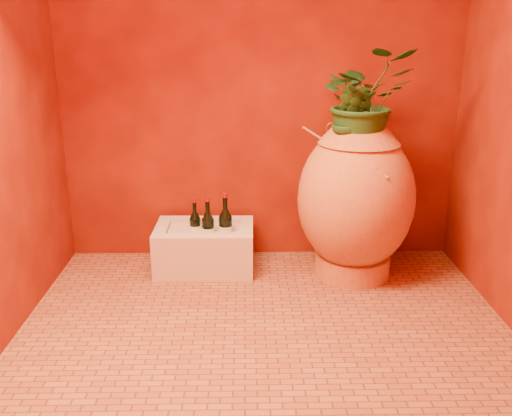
{
  "coord_description": "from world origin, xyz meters",
  "views": [
    {
      "loc": [
        -0.09,
        -2.58,
        1.48
      ],
      "look_at": [
        -0.04,
        0.35,
        0.53
      ],
      "focal_mm": 40.0,
      "sensor_mm": 36.0,
      "label": 1
    }
  ],
  "objects_px": {
    "wine_bottle_c": "(226,228)",
    "wall_tap": "(332,136)",
    "amphora": "(356,198)",
    "wine_bottle_a": "(208,230)",
    "wine_bottle_b": "(195,227)",
    "stone_basin": "(205,248)"
  },
  "relations": [
    {
      "from": "amphora",
      "to": "stone_basin",
      "type": "distance_m",
      "value": 0.99
    },
    {
      "from": "amphora",
      "to": "wine_bottle_c",
      "type": "bearing_deg",
      "value": 174.69
    },
    {
      "from": "amphora",
      "to": "wall_tap",
      "type": "relative_size",
      "value": 5.51
    },
    {
      "from": "amphora",
      "to": "wall_tap",
      "type": "bearing_deg",
      "value": 113.56
    },
    {
      "from": "stone_basin",
      "to": "wine_bottle_b",
      "type": "height_order",
      "value": "wine_bottle_b"
    },
    {
      "from": "wine_bottle_c",
      "to": "wall_tap",
      "type": "relative_size",
      "value": 1.94
    },
    {
      "from": "stone_basin",
      "to": "amphora",
      "type": "bearing_deg",
      "value": -6.23
    },
    {
      "from": "wine_bottle_a",
      "to": "wine_bottle_b",
      "type": "height_order",
      "value": "wine_bottle_a"
    },
    {
      "from": "wine_bottle_a",
      "to": "amphora",
      "type": "bearing_deg",
      "value": -4.39
    },
    {
      "from": "wine_bottle_a",
      "to": "wine_bottle_b",
      "type": "bearing_deg",
      "value": 138.57
    },
    {
      "from": "stone_basin",
      "to": "wall_tap",
      "type": "relative_size",
      "value": 3.39
    },
    {
      "from": "stone_basin",
      "to": "wine_bottle_a",
      "type": "xyz_separation_m",
      "value": [
        0.03,
        -0.03,
        0.14
      ]
    },
    {
      "from": "amphora",
      "to": "wine_bottle_b",
      "type": "bearing_deg",
      "value": 171.61
    },
    {
      "from": "wine_bottle_c",
      "to": "wall_tap",
      "type": "height_order",
      "value": "wall_tap"
    },
    {
      "from": "stone_basin",
      "to": "wall_tap",
      "type": "xyz_separation_m",
      "value": [
        0.8,
        0.17,
        0.68
      ]
    },
    {
      "from": "wine_bottle_a",
      "to": "wine_bottle_c",
      "type": "xyz_separation_m",
      "value": [
        0.11,
        0.0,
        0.01
      ]
    },
    {
      "from": "stone_basin",
      "to": "wine_bottle_b",
      "type": "bearing_deg",
      "value": 143.38
    },
    {
      "from": "wine_bottle_b",
      "to": "wall_tap",
      "type": "bearing_deg",
      "value": 8.27
    },
    {
      "from": "wine_bottle_c",
      "to": "wall_tap",
      "type": "distance_m",
      "value": 0.87
    },
    {
      "from": "amphora",
      "to": "wall_tap",
      "type": "xyz_separation_m",
      "value": [
        -0.12,
        0.27,
        0.32
      ]
    },
    {
      "from": "amphora",
      "to": "wine_bottle_a",
      "type": "relative_size",
      "value": 3.06
    },
    {
      "from": "wall_tap",
      "to": "wine_bottle_b",
      "type": "bearing_deg",
      "value": -171.73
    }
  ]
}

